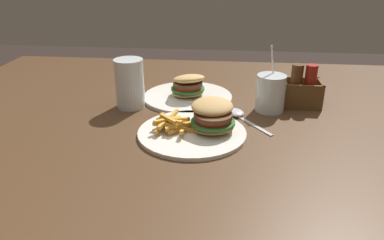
# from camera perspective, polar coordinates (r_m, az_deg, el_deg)

# --- Properties ---
(dining_table) EXTENTS (1.65, 1.30, 0.76)m
(dining_table) POSITION_cam_1_polar(r_m,az_deg,el_deg) (1.06, -0.17, -5.81)
(dining_table) COLOR #4C331E
(dining_table) RESTS_ON ground_plane
(meal_plate_near) EXTENTS (0.27, 0.27, 0.09)m
(meal_plate_near) POSITION_cam_1_polar(r_m,az_deg,el_deg) (0.94, 1.25, -0.76)
(meal_plate_near) COLOR white
(meal_plate_near) RESTS_ON dining_table
(beer_glass) EXTENTS (0.08, 0.08, 0.14)m
(beer_glass) POSITION_cam_1_polar(r_m,az_deg,el_deg) (1.12, -9.46, 5.30)
(beer_glass) COLOR silver
(beer_glass) RESTS_ON dining_table
(juice_glass) EXTENTS (0.08, 0.08, 0.19)m
(juice_glass) POSITION_cam_1_polar(r_m,az_deg,el_deg) (1.10, 11.86, 3.91)
(juice_glass) COLOR silver
(juice_glass) RESTS_ON dining_table
(spoon) EXTENTS (0.13, 0.17, 0.02)m
(spoon) POSITION_cam_1_polar(r_m,az_deg,el_deg) (1.06, 6.79, 1.01)
(spoon) COLOR silver
(spoon) RESTS_ON dining_table
(meal_plate_far) EXTENTS (0.28, 0.28, 0.09)m
(meal_plate_far) POSITION_cam_1_polar(r_m,az_deg,el_deg) (1.18, -0.62, 4.32)
(meal_plate_far) COLOR white
(meal_plate_far) RESTS_ON dining_table
(condiment_caddy) EXTENTS (0.11, 0.09, 0.13)m
(condiment_caddy) POSITION_cam_1_polar(r_m,az_deg,el_deg) (1.16, 16.39, 4.29)
(condiment_caddy) COLOR brown
(condiment_caddy) RESTS_ON dining_table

